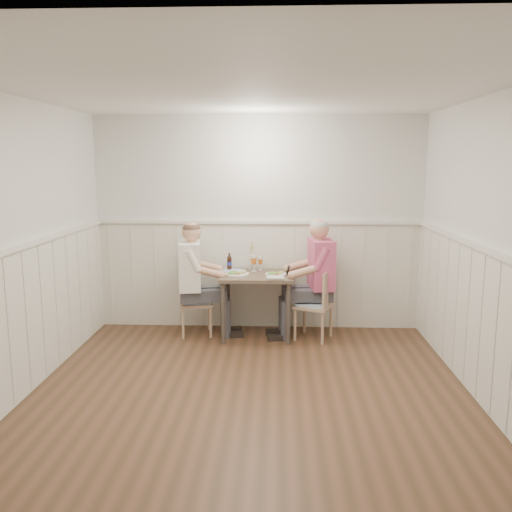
# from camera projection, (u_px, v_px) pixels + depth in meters

# --- Properties ---
(ground_plane) EXTENTS (4.50, 4.50, 0.00)m
(ground_plane) POSITION_uv_depth(u_px,v_px,m) (249.00, 403.00, 4.64)
(ground_plane) COLOR #46301D
(room_shell) EXTENTS (4.04, 4.54, 2.60)m
(room_shell) POSITION_uv_depth(u_px,v_px,m) (248.00, 227.00, 4.38)
(room_shell) COLOR silver
(room_shell) RESTS_ON ground
(wainscot) EXTENTS (4.00, 4.49, 1.34)m
(wainscot) POSITION_uv_depth(u_px,v_px,m) (253.00, 305.00, 5.20)
(wainscot) COLOR silver
(wainscot) RESTS_ON ground
(dining_table) EXTENTS (0.84, 0.70, 0.75)m
(dining_table) POSITION_uv_depth(u_px,v_px,m) (257.00, 283.00, 6.34)
(dining_table) COLOR brown
(dining_table) RESTS_ON ground
(chair_right) EXTENTS (0.50, 0.50, 0.82)m
(chair_right) POSITION_uv_depth(u_px,v_px,m) (318.00, 302.00, 6.26)
(chair_right) COLOR tan
(chair_right) RESTS_ON ground
(chair_left) EXTENTS (0.44, 0.44, 0.79)m
(chair_left) POSITION_uv_depth(u_px,v_px,m) (192.00, 299.00, 6.44)
(chair_left) COLOR tan
(chair_left) RESTS_ON ground
(man_in_pink) EXTENTS (0.70, 0.48, 1.43)m
(man_in_pink) POSITION_uv_depth(u_px,v_px,m) (317.00, 287.00, 6.33)
(man_in_pink) COLOR #3F3F47
(man_in_pink) RESTS_ON ground
(diner_cream) EXTENTS (0.69, 0.48, 1.39)m
(diner_cream) POSITION_uv_depth(u_px,v_px,m) (194.00, 288.00, 6.35)
(diner_cream) COLOR #3F3F47
(diner_cream) RESTS_ON ground
(plate_man) EXTENTS (0.25, 0.25, 0.06)m
(plate_man) POSITION_uv_depth(u_px,v_px,m) (275.00, 273.00, 6.27)
(plate_man) COLOR white
(plate_man) RESTS_ON dining_table
(plate_diner) EXTENTS (0.28, 0.28, 0.07)m
(plate_diner) POSITION_uv_depth(u_px,v_px,m) (236.00, 273.00, 6.28)
(plate_diner) COLOR white
(plate_diner) RESTS_ON dining_table
(beer_glass_a) EXTENTS (0.06, 0.06, 0.16)m
(beer_glass_a) POSITION_uv_depth(u_px,v_px,m) (260.00, 261.00, 6.56)
(beer_glass_a) COLOR silver
(beer_glass_a) RESTS_ON dining_table
(beer_glass_b) EXTENTS (0.08, 0.08, 0.20)m
(beer_glass_b) POSITION_uv_depth(u_px,v_px,m) (254.00, 260.00, 6.47)
(beer_glass_b) COLOR silver
(beer_glass_b) RESTS_ON dining_table
(beer_bottle) EXTENTS (0.06, 0.06, 0.20)m
(beer_bottle) POSITION_uv_depth(u_px,v_px,m) (229.00, 262.00, 6.57)
(beer_bottle) COLOR black
(beer_bottle) RESTS_ON dining_table
(rolled_napkin) EXTENTS (0.19, 0.05, 0.04)m
(rolled_napkin) POSITION_uv_depth(u_px,v_px,m) (275.00, 278.00, 6.01)
(rolled_napkin) COLOR white
(rolled_napkin) RESTS_ON dining_table
(grass_vase) EXTENTS (0.04, 0.04, 0.36)m
(grass_vase) POSITION_uv_depth(u_px,v_px,m) (250.00, 256.00, 6.58)
(grass_vase) COLOR silver
(grass_vase) RESTS_ON dining_table
(gingham_mat) EXTENTS (0.35, 0.32, 0.01)m
(gingham_mat) POSITION_uv_depth(u_px,v_px,m) (232.00, 270.00, 6.53)
(gingham_mat) COLOR #5886C1
(gingham_mat) RESTS_ON dining_table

